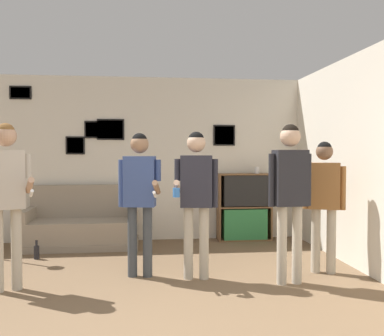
% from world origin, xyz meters
% --- Properties ---
extents(wall_back, '(7.65, 0.08, 2.70)m').
position_xyz_m(wall_back, '(-0.00, 4.10, 1.36)').
color(wall_back, silver).
rests_on(wall_back, ground_plane).
extents(wall_right, '(0.06, 6.47, 2.70)m').
position_xyz_m(wall_right, '(2.66, 2.04, 1.35)').
color(wall_right, silver).
rests_on(wall_right, ground_plane).
extents(couch, '(1.72, 0.80, 0.94)m').
position_xyz_m(couch, '(-0.96, 3.69, 0.30)').
color(couch, gray).
rests_on(couch, ground_plane).
extents(bookshelf, '(0.89, 0.30, 1.11)m').
position_xyz_m(bookshelf, '(1.65, 3.88, 0.55)').
color(bookshelf, brown).
rests_on(bookshelf, ground_plane).
extents(person_player_foreground_left, '(0.58, 0.42, 1.77)m').
position_xyz_m(person_player_foreground_left, '(-1.44, 1.60, 1.10)').
color(person_player_foreground_left, '#B7AD99').
rests_on(person_player_foreground_left, ground_plane).
extents(person_player_foreground_center, '(0.49, 0.51, 1.68)m').
position_xyz_m(person_player_foreground_center, '(-0.06, 1.96, 1.04)').
color(person_player_foreground_center, '#3D4247').
rests_on(person_player_foreground_center, ground_plane).
extents(person_watcher_holding_cup, '(0.53, 0.41, 1.70)m').
position_xyz_m(person_watcher_holding_cup, '(0.59, 1.79, 1.05)').
color(person_watcher_holding_cup, '#B7AD99').
rests_on(person_watcher_holding_cup, ground_plane).
extents(person_spectator_near_bookshelf, '(0.50, 0.23, 1.77)m').
position_xyz_m(person_spectator_near_bookshelf, '(1.60, 1.50, 1.10)').
color(person_spectator_near_bookshelf, '#B7AD99').
rests_on(person_spectator_near_bookshelf, ground_plane).
extents(person_spectator_far_right, '(0.47, 0.32, 1.59)m').
position_xyz_m(person_spectator_far_right, '(2.15, 1.87, 0.97)').
color(person_spectator_far_right, '#B7AD99').
rests_on(person_spectator_far_right, ground_plane).
extents(bottle_on_floor, '(0.07, 0.07, 0.26)m').
position_xyz_m(bottle_on_floor, '(-1.47, 2.95, 0.10)').
color(bottle_on_floor, black).
rests_on(bottle_on_floor, ground_plane).
extents(drinking_cup, '(0.08, 0.08, 0.11)m').
position_xyz_m(drinking_cup, '(1.86, 3.88, 1.17)').
color(drinking_cup, white).
rests_on(drinking_cup, bookshelf).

